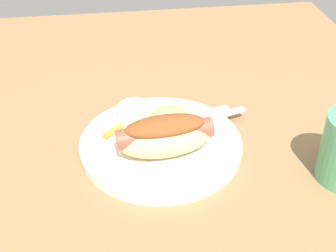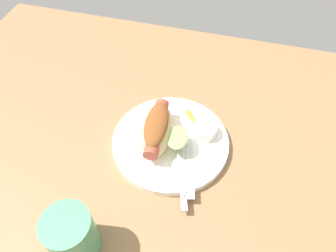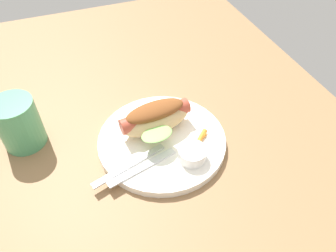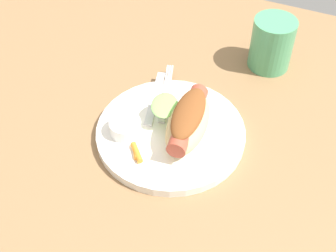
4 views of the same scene
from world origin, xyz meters
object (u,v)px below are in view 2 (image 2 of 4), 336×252
Objects in this scene: knife at (190,168)px; carrot_garnish at (191,116)px; sauce_ramekin at (205,130)px; fork at (182,173)px; drinking_cup at (72,235)px; plate at (171,142)px; hot_dog at (159,130)px.

knife is 13.21cm from carrot_garnish.
fork is (-2.44, -11.03, -1.00)cm from sauce_ramekin.
knife is at bearing 51.06° from drinking_cup.
plate is 8.66cm from fork.
sauce_ramekin reaches higher than knife.
sauce_ramekin is 33.31cm from drinking_cup.
knife is at bearing -78.24° from carrot_garnish.
hot_dog is 1.06× the size of knife.
sauce_ramekin reaches higher than plate.
drinking_cup reaches higher than carrot_garnish.
fork is at bearing -84.74° from carrot_garnish.
knife is 3.95× the size of carrot_garnish.
carrot_garnish is at bearing 177.63° from knife.
hot_dog is 0.99× the size of fork.
sauce_ramekin reaches higher than carrot_garnish.
fork is 1.45× the size of drinking_cup.
fork is at bearing -51.62° from knife.
hot_dog is (-2.40, -0.29, 3.98)cm from plate.
hot_dog reaches higher than fork.
drinking_cup is at bearing -23.19° from hot_dog.
plate is 7.82cm from carrot_garnish.
fork is 14.75cm from carrot_garnish.
plate is 1.82× the size of knife.
knife is (5.53, -5.76, 0.98)cm from plate.
plate is 2.47× the size of drinking_cup.
sauce_ramekin is at bearing 59.68° from drinking_cup.
knife is (1.34, 1.75, -0.02)cm from fork.
drinking_cup reaches higher than fork.
drinking_cup is (-15.68, -19.40, 3.29)cm from knife.
fork and knife have the same top height.
hot_dog is at bearing -138.76° from knife.
drinking_cup is (-12.98, -32.33, 3.01)cm from carrot_garnish.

